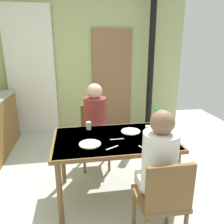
{
  "coord_description": "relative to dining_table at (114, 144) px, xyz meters",
  "views": [
    {
      "loc": [
        -0.22,
        -2.25,
        1.72
      ],
      "look_at": [
        0.18,
        0.12,
        0.98
      ],
      "focal_mm": 35.98,
      "sensor_mm": 36.0,
      "label": 1
    }
  ],
  "objects": [
    {
      "name": "ground_plane",
      "position": [
        -0.18,
        0.03,
        -0.65
      ],
      "size": [
        6.25,
        6.25,
        0.0
      ],
      "primitive_type": "plane",
      "color": "#B5BDB3"
    },
    {
      "name": "wall_back",
      "position": [
        -0.18,
        2.43,
        0.78
      ],
      "size": [
        4.09,
        0.1,
        2.87
      ],
      "primitive_type": "cube",
      "color": "#B0B87A",
      "rests_on": "ground_plane"
    },
    {
      "name": "door_wooden",
      "position": [
        0.37,
        2.35,
        0.35
      ],
      "size": [
        0.8,
        0.05,
        2.0
      ],
      "primitive_type": "cube",
      "color": "#875E40",
      "rests_on": "ground_plane"
    },
    {
      "name": "stove_pipe_column",
      "position": [
        1.1,
        2.08,
        0.78
      ],
      "size": [
        0.12,
        0.12,
        2.87
      ],
      "primitive_type": "cylinder",
      "color": "black",
      "rests_on": "ground_plane"
    },
    {
      "name": "curtain_panel",
      "position": [
        -1.22,
        2.33,
        0.55
      ],
      "size": [
        0.9,
        0.03,
        2.41
      ],
      "primitive_type": "cube",
      "color": "white",
      "rests_on": "ground_plane"
    },
    {
      "name": "dining_table",
      "position": [
        0.0,
        0.0,
        0.0
      ],
      "size": [
        1.32,
        0.83,
        0.73
      ],
      "color": "brown",
      "rests_on": "ground_plane"
    },
    {
      "name": "chair_near_diner",
      "position": [
        0.27,
        -0.77,
        -0.15
      ],
      "size": [
        0.4,
        0.4,
        0.87
      ],
      "color": "brown",
      "rests_on": "ground_plane"
    },
    {
      "name": "chair_far_diner",
      "position": [
        -0.15,
        0.77,
        -0.15
      ],
      "size": [
        0.4,
        0.4,
        0.87
      ],
      "rotation": [
        0.0,
        0.0,
        3.14
      ],
      "color": "brown",
      "rests_on": "ground_plane"
    },
    {
      "name": "person_near_diner",
      "position": [
        0.27,
        -0.63,
        0.13
      ],
      "size": [
        0.3,
        0.37,
        0.77
      ],
      "color": "silver",
      "rests_on": "ground_plane"
    },
    {
      "name": "person_far_diner",
      "position": [
        -0.15,
        0.63,
        0.13
      ],
      "size": [
        0.3,
        0.37,
        0.77
      ],
      "rotation": [
        0.0,
        0.0,
        3.14
      ],
      "color": "brown",
      "rests_on": "ground_plane"
    },
    {
      "name": "water_bottle_green_near",
      "position": [
        0.54,
        0.14,
        0.22
      ],
      "size": [
        0.08,
        0.08,
        0.3
      ],
      "color": "#278553",
      "rests_on": "dining_table"
    },
    {
      "name": "serving_bowl_center",
      "position": [
        0.43,
        -0.18,
        0.1
      ],
      "size": [
        0.17,
        0.17,
        0.05
      ],
      "primitive_type": "cylinder",
      "color": "silver",
      "rests_on": "dining_table"
    },
    {
      "name": "dinner_plate_near_left",
      "position": [
        -0.27,
        -0.13,
        0.08
      ],
      "size": [
        0.22,
        0.22,
        0.01
      ],
      "primitive_type": "cylinder",
      "color": "white",
      "rests_on": "dining_table"
    },
    {
      "name": "dinner_plate_near_right",
      "position": [
        0.22,
        0.14,
        0.08
      ],
      "size": [
        0.22,
        0.22,
        0.01
      ],
      "primitive_type": "cylinder",
      "color": "white",
      "rests_on": "dining_table"
    },
    {
      "name": "drinking_glass_by_near_diner",
      "position": [
        0.4,
        0.07,
        0.12
      ],
      "size": [
        0.06,
        0.06,
        0.09
      ],
      "primitive_type": "cylinder",
      "color": "silver",
      "rests_on": "dining_table"
    },
    {
      "name": "drinking_glass_by_far_diner",
      "position": [
        -0.26,
        0.3,
        0.12
      ],
      "size": [
        0.06,
        0.06,
        0.09
      ],
      "primitive_type": "cylinder",
      "color": "silver",
      "rests_on": "dining_table"
    },
    {
      "name": "cutlery_knife_near",
      "position": [
        0.02,
        -0.04,
        0.08
      ],
      "size": [
        0.15,
        0.02,
        0.0
      ],
      "primitive_type": "cube",
      "rotation": [
        0.0,
        0.0,
        3.18
      ],
      "color": "silver",
      "rests_on": "dining_table"
    },
    {
      "name": "cutlery_fork_near",
      "position": [
        -0.06,
        -0.24,
        0.08
      ],
      "size": [
        0.14,
        0.09,
        0.0
      ],
      "primitive_type": "cube",
      "rotation": [
        0.0,
        0.0,
        0.51
      ],
      "color": "silver",
      "rests_on": "dining_table"
    },
    {
      "name": "cutlery_knife_far",
      "position": [
        0.24,
        -0.31,
        0.08
      ],
      "size": [
        0.07,
        0.14,
        0.0
      ],
      "primitive_type": "cube",
      "rotation": [
        0.0,
        0.0,
        5.11
      ],
      "color": "silver",
      "rests_on": "dining_table"
    }
  ]
}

